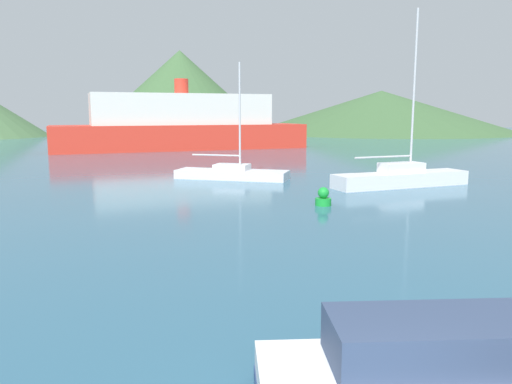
# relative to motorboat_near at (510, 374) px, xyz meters

# --- Properties ---
(motorboat_near) EXTENTS (7.07, 2.25, 1.75)m
(motorboat_near) POSITION_rel_motorboat_near_xyz_m (0.00, 0.00, 0.00)
(motorboat_near) COLOR white
(motorboat_near) RESTS_ON ground_plane
(sailboat_inner) EXTENTS (8.17, 3.46, 9.46)m
(sailboat_inner) POSITION_rel_motorboat_near_xyz_m (7.42, 19.78, 0.12)
(sailboat_inner) COLOR silver
(sailboat_inner) RESTS_ON ground_plane
(sailboat_middle) EXTENTS (7.08, 4.55, 6.96)m
(sailboat_middle) POSITION_rel_motorboat_near_xyz_m (-1.45, 24.34, -0.03)
(sailboat_middle) COLOR silver
(sailboat_middle) RESTS_ON ground_plane
(ferry_distant) EXTENTS (27.98, 11.63, 7.61)m
(ferry_distant) POSITION_rel_motorboat_near_xyz_m (-4.32, 49.72, 2.24)
(ferry_distant) COLOR red
(ferry_distant) RESTS_ON ground_plane
(buoy_marker) EXTENTS (0.70, 0.70, 0.81)m
(buoy_marker) POSITION_rel_motorboat_near_xyz_m (1.60, 14.90, -0.07)
(buoy_marker) COLOR green
(buoy_marker) RESTS_ON ground_plane
(hill_central) EXTENTS (34.64, 34.64, 15.45)m
(hill_central) POSITION_rel_motorboat_near_xyz_m (-4.38, 90.58, 7.33)
(hill_central) COLOR #3D6038
(hill_central) RESTS_ON ground_plane
(hill_east) EXTENTS (53.06, 53.06, 8.34)m
(hill_east) POSITION_rel_motorboat_near_xyz_m (35.77, 91.62, 3.77)
(hill_east) COLOR #3D6038
(hill_east) RESTS_ON ground_plane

